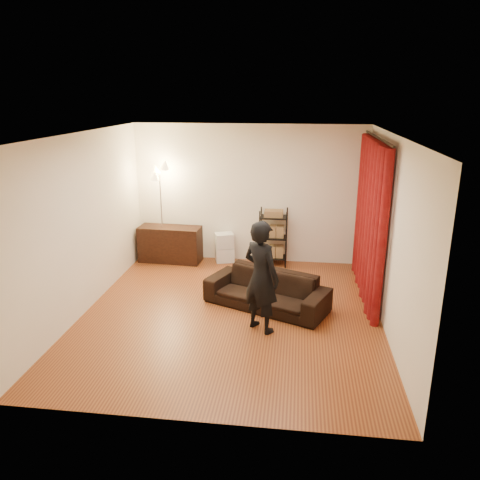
# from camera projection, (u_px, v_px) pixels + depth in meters

# --- Properties ---
(floor) EXTENTS (5.00, 5.00, 0.00)m
(floor) POSITION_uv_depth(u_px,v_px,m) (231.00, 314.00, 7.18)
(floor) COLOR brown
(floor) RESTS_ON ground
(ceiling) EXTENTS (5.00, 5.00, 0.00)m
(ceiling) POSITION_uv_depth(u_px,v_px,m) (230.00, 134.00, 6.37)
(ceiling) COLOR white
(ceiling) RESTS_ON ground
(wall_back) EXTENTS (5.00, 0.00, 5.00)m
(wall_back) POSITION_uv_depth(u_px,v_px,m) (249.00, 194.00, 9.14)
(wall_back) COLOR #EDE2CB
(wall_back) RESTS_ON ground
(wall_front) EXTENTS (5.00, 0.00, 5.00)m
(wall_front) POSITION_uv_depth(u_px,v_px,m) (192.00, 302.00, 4.41)
(wall_front) COLOR #EDE2CB
(wall_front) RESTS_ON ground
(wall_left) EXTENTS (0.00, 5.00, 5.00)m
(wall_left) POSITION_uv_depth(u_px,v_px,m) (83.00, 224.00, 7.05)
(wall_left) COLOR #EDE2CB
(wall_left) RESTS_ON ground
(wall_right) EXTENTS (0.00, 5.00, 5.00)m
(wall_right) POSITION_uv_depth(u_px,v_px,m) (390.00, 235.00, 6.51)
(wall_right) COLOR #EDE2CB
(wall_right) RESTS_ON ground
(curtain_rod) EXTENTS (0.04, 2.65, 0.04)m
(curtain_rod) POSITION_uv_depth(u_px,v_px,m) (378.00, 138.00, 7.22)
(curtain_rod) COLOR black
(curtain_rod) RESTS_ON wall_right
(curtain) EXTENTS (0.22, 2.65, 2.55)m
(curtain) POSITION_uv_depth(u_px,v_px,m) (370.00, 219.00, 7.61)
(curtain) COLOR maroon
(curtain) RESTS_ON ground
(sofa) EXTENTS (2.06, 1.46, 0.56)m
(sofa) POSITION_uv_depth(u_px,v_px,m) (267.00, 290.00, 7.35)
(sofa) COLOR black
(sofa) RESTS_ON ground
(person) EXTENTS (0.70, 0.66, 1.61)m
(person) POSITION_uv_depth(u_px,v_px,m) (261.00, 277.00, 6.48)
(person) COLOR black
(person) RESTS_ON ground
(media_cabinet) EXTENTS (1.25, 0.53, 0.71)m
(media_cabinet) POSITION_uv_depth(u_px,v_px,m) (170.00, 244.00, 9.35)
(media_cabinet) COLOR black
(media_cabinet) RESTS_ON ground
(storage_boxes) EXTENTS (0.42, 0.38, 0.59)m
(storage_boxes) POSITION_uv_depth(u_px,v_px,m) (225.00, 248.00, 9.34)
(storage_boxes) COLOR beige
(storage_boxes) RESTS_ON ground
(wire_shelf) EXTENTS (0.57, 0.44, 1.12)m
(wire_shelf) POSITION_uv_depth(u_px,v_px,m) (273.00, 237.00, 9.11)
(wire_shelf) COLOR black
(wire_shelf) RESTS_ON ground
(floor_lamp) EXTENTS (0.44, 0.44, 1.95)m
(floor_lamp) POSITION_uv_depth(u_px,v_px,m) (161.00, 214.00, 9.14)
(floor_lamp) COLOR silver
(floor_lamp) RESTS_ON ground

